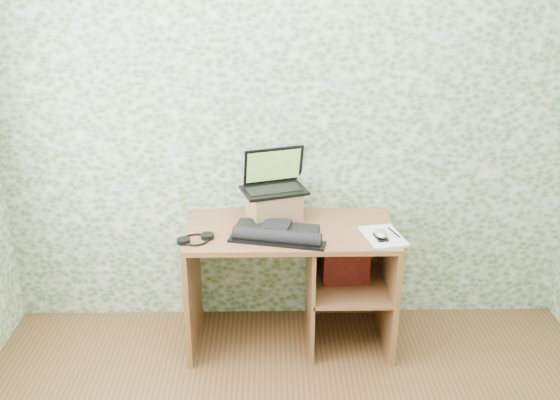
{
  "coord_description": "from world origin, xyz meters",
  "views": [
    {
      "loc": [
        -0.12,
        -1.83,
        2.26
      ],
      "look_at": [
        -0.06,
        1.39,
        0.95
      ],
      "focal_mm": 40.0,
      "sensor_mm": 36.0,
      "label": 1
    }
  ],
  "objects_px": {
    "desk": "(303,267)",
    "riser": "(274,205)",
    "notepad": "(383,237)",
    "keyboard": "(277,233)",
    "laptop": "(274,180)"
  },
  "relations": [
    {
      "from": "desk",
      "to": "keyboard",
      "type": "height_order",
      "value": "keyboard"
    },
    {
      "from": "riser",
      "to": "notepad",
      "type": "relative_size",
      "value": 1.0
    },
    {
      "from": "riser",
      "to": "notepad",
      "type": "bearing_deg",
      "value": -24.52
    },
    {
      "from": "desk",
      "to": "notepad",
      "type": "height_order",
      "value": "notepad"
    },
    {
      "from": "keyboard",
      "to": "notepad",
      "type": "relative_size",
      "value": 1.91
    },
    {
      "from": "laptop",
      "to": "notepad",
      "type": "distance_m",
      "value": 0.72
    },
    {
      "from": "desk",
      "to": "riser",
      "type": "distance_m",
      "value": 0.41
    },
    {
      "from": "desk",
      "to": "riser",
      "type": "bearing_deg",
      "value": 146.42
    },
    {
      "from": "keyboard",
      "to": "notepad",
      "type": "distance_m",
      "value": 0.59
    },
    {
      "from": "riser",
      "to": "laptop",
      "type": "height_order",
      "value": "laptop"
    },
    {
      "from": "riser",
      "to": "keyboard",
      "type": "distance_m",
      "value": 0.27
    },
    {
      "from": "desk",
      "to": "notepad",
      "type": "relative_size",
      "value": 4.18
    },
    {
      "from": "laptop",
      "to": "desk",
      "type": "bearing_deg",
      "value": -59.34
    },
    {
      "from": "desk",
      "to": "riser",
      "type": "height_order",
      "value": "riser"
    },
    {
      "from": "desk",
      "to": "notepad",
      "type": "xyz_separation_m",
      "value": [
        0.43,
        -0.16,
        0.28
      ]
    }
  ]
}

